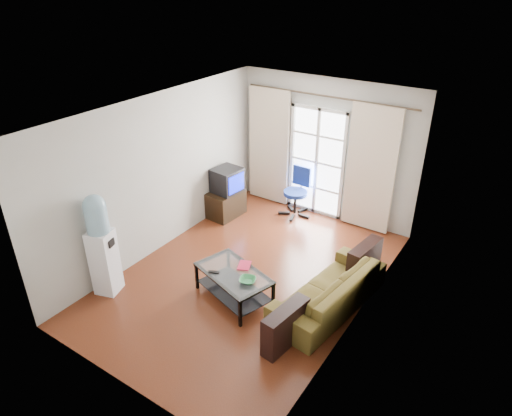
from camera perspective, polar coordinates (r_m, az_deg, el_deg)
The scene contains 20 objects.
floor at distance 7.44m, azimuth -0.82°, elevation -8.49°, with size 5.20×5.20×0.00m, color brown.
ceiling at distance 6.22m, azimuth -0.99°, elevation 11.93°, with size 5.20×5.20×0.00m, color white.
wall_back at distance 8.81m, azimuth 8.75°, elevation 7.25°, with size 3.60×0.02×2.70m, color #B2B1A9.
wall_front at distance 5.13m, azimuth -17.77°, elevation -10.37°, with size 3.60×0.02×2.70m, color #B2B1A9.
wall_left at distance 7.79m, azimuth -11.94°, elevation 4.13°, with size 0.02×5.20×2.70m, color #B2B1A9.
wall_right at distance 6.02m, azimuth 13.43°, elevation -3.54°, with size 0.02×5.20×2.70m, color #B2B1A9.
french_door at distance 8.92m, azimuth 7.60°, elevation 5.70°, with size 1.16×0.06×2.15m.
curtain_rod at distance 8.42m, azimuth 8.96°, elevation 13.62°, with size 0.04×0.04×3.30m, color #4C3F2D.
curtain_left at distance 9.29m, azimuth 1.64°, elevation 7.69°, with size 0.90×0.07×2.35m, color beige.
curtain_right at distance 8.44m, azimuth 14.15°, elevation 4.67°, with size 0.90×0.07×2.35m, color beige.
radiator at distance 8.87m, azimuth 12.65°, elevation -0.23°, with size 0.64×0.12×0.64m, color gray.
sofa at distance 6.76m, azimuth 9.09°, elevation -10.06°, with size 1.05×2.09×0.58m, color brown.
coffee_table at distance 6.83m, azimuth -2.80°, elevation -9.17°, with size 1.30×0.97×0.47m.
bowl at distance 6.52m, azimuth -1.05°, elevation -9.02°, with size 0.30×0.30×0.06m, color #308531.
book at distance 6.86m, azimuth -2.23°, elevation -7.12°, with size 0.26×0.30×0.02m, color #A93114.
remote at distance 6.74m, azimuth -5.28°, elevation -7.98°, with size 0.17×0.05×0.02m, color black.
tv_stand at distance 9.05m, azimuth -3.77°, elevation 0.57°, with size 0.48×0.72×0.53m, color black.
crt_tv at distance 8.85m, azimuth -3.75°, elevation 3.53°, with size 0.57×0.57×0.48m.
task_chair at distance 9.11m, azimuth 5.03°, elevation 0.87°, with size 0.69×0.69×0.97m.
water_cooler at distance 7.03m, azimuth -18.79°, elevation -4.17°, with size 0.42×0.42×1.63m.
Camera 1 is at (3.39, -4.93, 4.42)m, focal length 32.00 mm.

